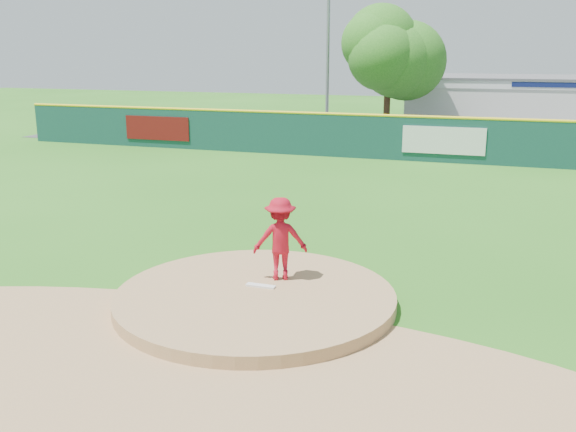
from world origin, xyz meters
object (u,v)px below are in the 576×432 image
(van, at_px, (399,128))
(deciduous_tree, at_px, (389,56))
(light_pole_left, at_px, (328,29))
(pitcher, at_px, (280,239))
(pool_building_grp, at_px, (535,104))
(playground_slide, at_px, (205,125))

(van, xyz_separation_m, deciduous_tree, (-0.72, 0.01, 3.91))
(light_pole_left, bearing_deg, pitcher, -76.62)
(pool_building_grp, height_order, playground_slide, pool_building_grp)
(deciduous_tree, bearing_deg, pitcher, -84.76)
(pitcher, distance_m, light_pole_left, 27.29)
(pool_building_grp, xyz_separation_m, playground_slide, (-17.48, -10.58, -0.84))
(van, height_order, playground_slide, playground_slide)
(pool_building_grp, xyz_separation_m, deciduous_tree, (-8.00, -6.99, 2.89))
(pool_building_grp, height_order, deciduous_tree, deciduous_tree)
(deciduous_tree, bearing_deg, playground_slide, -159.29)
(van, bearing_deg, deciduous_tree, 79.32)
(pool_building_grp, relative_size, deciduous_tree, 2.07)
(playground_slide, bearing_deg, pitcher, -60.34)
(light_pole_left, bearing_deg, playground_slide, -134.46)
(van, bearing_deg, pool_building_grp, -55.70)
(pitcher, xyz_separation_m, light_pole_left, (-6.21, 26.11, 4.94))
(deciduous_tree, bearing_deg, van, -1.09)
(playground_slide, bearing_deg, light_pole_left, 45.54)
(deciduous_tree, height_order, light_pole_left, light_pole_left)
(pool_building_grp, bearing_deg, deciduous_tree, -138.84)
(pitcher, xyz_separation_m, deciduous_tree, (-2.21, 24.11, 3.44))
(playground_slide, xyz_separation_m, light_pole_left, (5.48, 5.58, 5.23))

